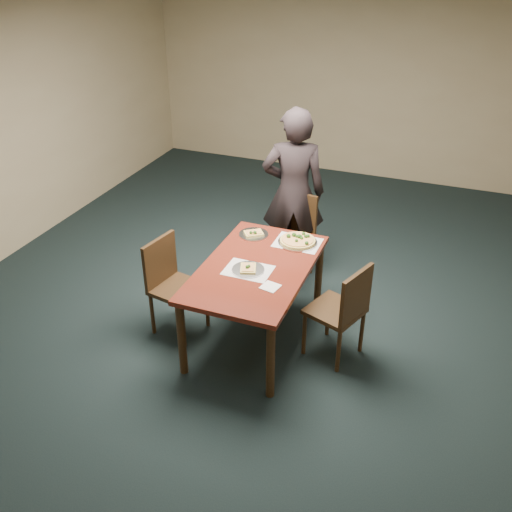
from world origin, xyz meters
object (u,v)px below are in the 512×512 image
(slice_plate_near, at_px, (248,269))
(chair_right, at_px, (343,308))
(slice_plate_far, at_px, (254,234))
(chair_left, at_px, (171,280))
(dining_table, at_px, (256,275))
(diner, at_px, (293,193))
(chair_far, at_px, (293,231))
(pizza_pan, at_px, (298,240))

(slice_plate_near, bearing_deg, chair_right, 5.68)
(slice_plate_far, bearing_deg, chair_left, -128.35)
(chair_right, distance_m, slice_plate_far, 1.18)
(dining_table, distance_m, chair_left, 0.80)
(diner, xyz_separation_m, slice_plate_far, (-0.15, -0.75, -0.14))
(dining_table, height_order, diner, diner)
(chair_far, xyz_separation_m, chair_right, (0.83, -1.19, 0.00))
(chair_left, height_order, slice_plate_near, chair_left)
(chair_left, bearing_deg, dining_table, -68.23)
(chair_left, bearing_deg, slice_plate_near, -74.63)
(dining_table, relative_size, slice_plate_near, 5.36)
(chair_left, distance_m, slice_plate_far, 0.90)
(dining_table, distance_m, chair_far, 1.19)
(diner, height_order, slice_plate_near, diner)
(dining_table, distance_m, slice_plate_far, 0.59)
(dining_table, height_order, chair_far, chair_far)
(diner, distance_m, slice_plate_far, 0.78)
(chair_left, height_order, slice_plate_far, chair_left)
(slice_plate_near, bearing_deg, diner, 91.83)
(dining_table, relative_size, chair_far, 1.65)
(slice_plate_near, distance_m, slice_plate_far, 0.65)
(pizza_pan, bearing_deg, chair_far, 110.86)
(chair_far, xyz_separation_m, chair_left, (-0.73, -1.33, 0.00))
(chair_right, distance_m, diner, 1.60)
(diner, bearing_deg, dining_table, 75.97)
(pizza_pan, distance_m, slice_plate_near, 0.67)
(slice_plate_near, bearing_deg, slice_plate_far, 107.29)
(chair_left, height_order, pizza_pan, chair_left)
(dining_table, bearing_deg, diner, 93.61)
(slice_plate_far, bearing_deg, dining_table, -66.51)
(chair_right, height_order, slice_plate_near, chair_right)
(slice_plate_far, bearing_deg, diner, 78.80)
(chair_right, relative_size, slice_plate_near, 3.25)
(chair_far, bearing_deg, slice_plate_far, -95.64)
(chair_far, relative_size, pizza_pan, 2.49)
(dining_table, relative_size, pizza_pan, 4.11)
(pizza_pan, bearing_deg, dining_table, -111.45)
(chair_far, distance_m, pizza_pan, 0.74)
(diner, relative_size, slice_plate_far, 6.44)
(chair_far, relative_size, diner, 0.50)
(diner, bearing_deg, pizza_pan, 93.54)
(diner, height_order, slice_plate_far, diner)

